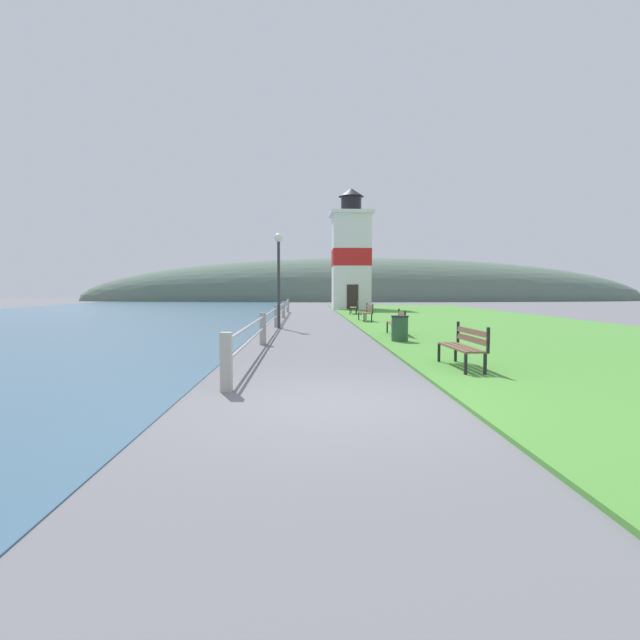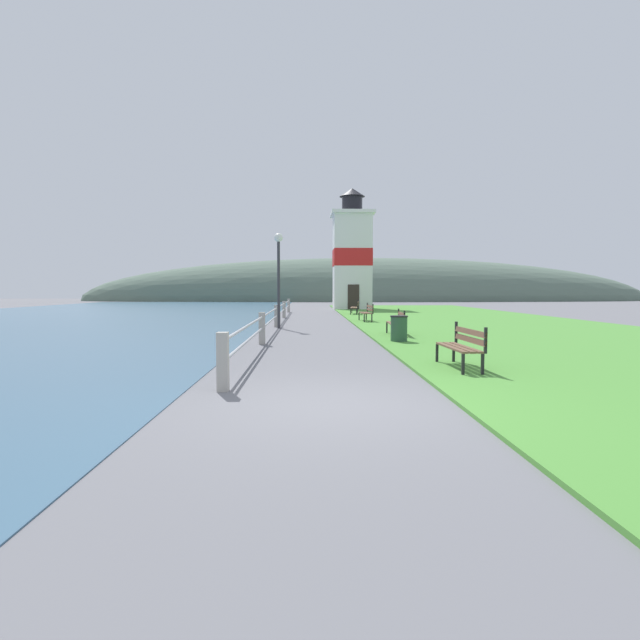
{
  "view_description": "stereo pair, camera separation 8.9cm",
  "coord_description": "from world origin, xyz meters",
  "px_view_note": "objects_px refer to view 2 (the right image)",
  "views": [
    {
      "loc": [
        -0.41,
        -6.99,
        1.65
      ],
      "look_at": [
        0.21,
        14.65,
        0.3
      ],
      "focal_mm": 28.0,
      "sensor_mm": 36.0,
      "label": 1
    },
    {
      "loc": [
        -0.32,
        -6.99,
        1.65
      ],
      "look_at": [
        0.21,
        14.65,
        0.3
      ],
      "focal_mm": 28.0,
      "sensor_mm": 36.0,
      "label": 2
    }
  ],
  "objects_px": {
    "lighthouse": "(352,256)",
    "park_bench_by_lighthouse": "(356,306)",
    "park_bench_midway": "(397,321)",
    "park_bench_far": "(367,311)",
    "park_bench_near": "(463,344)",
    "lamp_post": "(279,263)",
    "trash_bin": "(399,329)"
  },
  "relations": [
    {
      "from": "park_bench_midway",
      "to": "lighthouse",
      "type": "bearing_deg",
      "value": -87.84
    },
    {
      "from": "park_bench_midway",
      "to": "park_bench_far",
      "type": "bearing_deg",
      "value": -85.48
    },
    {
      "from": "lighthouse",
      "to": "park_bench_by_lighthouse",
      "type": "bearing_deg",
      "value": -93.43
    },
    {
      "from": "park_bench_midway",
      "to": "park_bench_far",
      "type": "height_order",
      "value": "same"
    },
    {
      "from": "park_bench_by_lighthouse",
      "to": "trash_bin",
      "type": "height_order",
      "value": "park_bench_by_lighthouse"
    },
    {
      "from": "park_bench_midway",
      "to": "park_bench_far",
      "type": "xyz_separation_m",
      "value": [
        -0.16,
        7.46,
        0.0
      ]
    },
    {
      "from": "park_bench_far",
      "to": "park_bench_by_lighthouse",
      "type": "height_order",
      "value": "same"
    },
    {
      "from": "park_bench_by_lighthouse",
      "to": "lighthouse",
      "type": "height_order",
      "value": "lighthouse"
    },
    {
      "from": "lighthouse",
      "to": "lamp_post",
      "type": "bearing_deg",
      "value": -103.73
    },
    {
      "from": "trash_bin",
      "to": "park_bench_far",
      "type": "bearing_deg",
      "value": 89.06
    },
    {
      "from": "park_bench_far",
      "to": "lamp_post",
      "type": "height_order",
      "value": "lamp_post"
    },
    {
      "from": "lamp_post",
      "to": "lighthouse",
      "type": "bearing_deg",
      "value": 76.27
    },
    {
      "from": "trash_bin",
      "to": "lamp_post",
      "type": "distance_m",
      "value": 7.42
    },
    {
      "from": "park_bench_far",
      "to": "park_bench_midway",
      "type": "bearing_deg",
      "value": 88.08
    },
    {
      "from": "trash_bin",
      "to": "lamp_post",
      "type": "bearing_deg",
      "value": 124.54
    },
    {
      "from": "park_bench_midway",
      "to": "trash_bin",
      "type": "distance_m",
      "value": 2.08
    },
    {
      "from": "lighthouse",
      "to": "lamp_post",
      "type": "xyz_separation_m",
      "value": [
        -4.78,
        -19.57,
        -1.58
      ]
    },
    {
      "from": "park_bench_by_lighthouse",
      "to": "trash_bin",
      "type": "distance_m",
      "value": 16.65
    },
    {
      "from": "park_bench_near",
      "to": "park_bench_midway",
      "type": "xyz_separation_m",
      "value": [
        -0.04,
        7.19,
        -0.0
      ]
    },
    {
      "from": "lamp_post",
      "to": "park_bench_near",
      "type": "bearing_deg",
      "value": -68.33
    },
    {
      "from": "park_bench_far",
      "to": "trash_bin",
      "type": "relative_size",
      "value": 1.96
    },
    {
      "from": "park_bench_near",
      "to": "lamp_post",
      "type": "bearing_deg",
      "value": -70.33
    },
    {
      "from": "park_bench_midway",
      "to": "lamp_post",
      "type": "bearing_deg",
      "value": -37.72
    },
    {
      "from": "lighthouse",
      "to": "park_bench_far",
      "type": "bearing_deg",
      "value": -92.28
    },
    {
      "from": "park_bench_far",
      "to": "trash_bin",
      "type": "xyz_separation_m",
      "value": [
        -0.16,
        -9.52,
        -0.11
      ]
    },
    {
      "from": "lighthouse",
      "to": "trash_bin",
      "type": "relative_size",
      "value": 11.57
    },
    {
      "from": "park_bench_far",
      "to": "lighthouse",
      "type": "relative_size",
      "value": 0.17
    },
    {
      "from": "park_bench_near",
      "to": "trash_bin",
      "type": "distance_m",
      "value": 5.14
    },
    {
      "from": "park_bench_midway",
      "to": "lamp_post",
      "type": "distance_m",
      "value": 6.12
    },
    {
      "from": "park_bench_near",
      "to": "lamp_post",
      "type": "height_order",
      "value": "lamp_post"
    },
    {
      "from": "lighthouse",
      "to": "lamp_post",
      "type": "height_order",
      "value": "lighthouse"
    },
    {
      "from": "park_bench_far",
      "to": "park_bench_by_lighthouse",
      "type": "distance_m",
      "value": 7.13
    }
  ]
}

